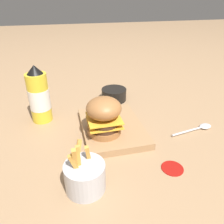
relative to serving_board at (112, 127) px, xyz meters
The scene contains 8 objects.
ground_plane 0.04m from the serving_board, 57.05° to the right, with size 6.00×6.00×0.00m, color #9E7A56.
serving_board is the anchor object (origin of this frame).
burger 0.09m from the serving_board, 138.02° to the left, with size 0.11×0.11×0.12m.
ketchup_bottle 0.29m from the serving_board, 60.58° to the left, with size 0.08×0.08×0.22m.
fries_basket 0.27m from the serving_board, 151.86° to the left, with size 0.10×0.10×0.14m.
side_bowl 0.25m from the serving_board, 15.78° to the right, with size 0.11×0.11×0.05m.
spoon 0.32m from the serving_board, 102.27° to the right, with size 0.05×0.17×0.01m.
ketchup_puddle 0.26m from the serving_board, 152.66° to the right, with size 0.06×0.06×0.00m.
Camera 1 is at (-0.66, 0.19, 0.43)m, focal length 35.00 mm.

